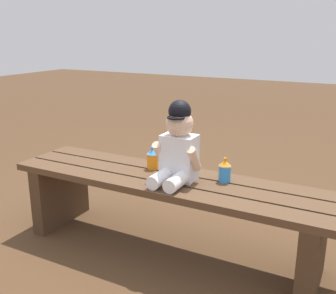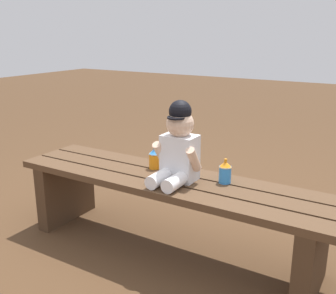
% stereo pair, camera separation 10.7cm
% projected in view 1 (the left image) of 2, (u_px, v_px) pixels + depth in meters
% --- Properties ---
extents(ground_plane, '(16.00, 16.00, 0.00)m').
position_uv_depth(ground_plane, '(167.00, 250.00, 2.15)').
color(ground_plane, '#4C331E').
extents(park_bench, '(1.71, 0.41, 0.42)m').
position_uv_depth(park_bench, '(167.00, 200.00, 2.07)').
color(park_bench, '#513823').
rests_on(park_bench, ground_plane).
extents(child_figure, '(0.23, 0.27, 0.40)m').
position_uv_depth(child_figure, '(178.00, 146.00, 1.95)').
color(child_figure, white).
rests_on(child_figure, park_bench).
extents(sippy_cup_left, '(0.06, 0.06, 0.12)m').
position_uv_depth(sippy_cup_left, '(152.00, 158.00, 2.15)').
color(sippy_cup_left, orange).
rests_on(sippy_cup_left, park_bench).
extents(sippy_cup_right, '(0.06, 0.06, 0.12)m').
position_uv_depth(sippy_cup_right, '(225.00, 170.00, 1.96)').
color(sippy_cup_right, '#338CE5').
rests_on(sippy_cup_right, park_bench).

